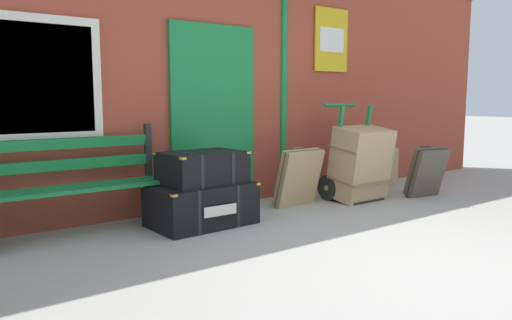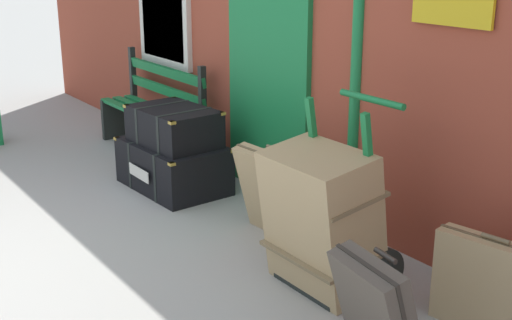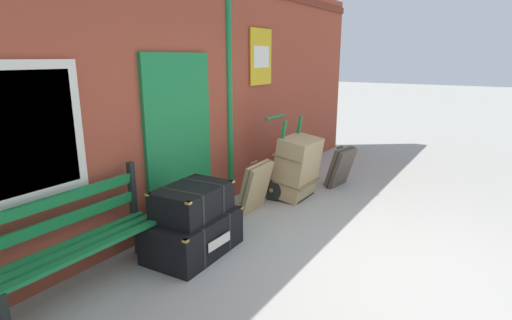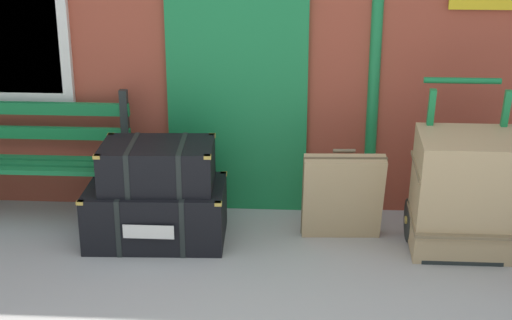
{
  "view_description": "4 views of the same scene",
  "coord_description": "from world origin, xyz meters",
  "px_view_note": "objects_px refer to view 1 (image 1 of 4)",
  "views": [
    {
      "loc": [
        -3.08,
        -2.44,
        1.27
      ],
      "look_at": [
        0.1,
        1.88,
        0.59
      ],
      "focal_mm": 34.52,
      "sensor_mm": 36.0,
      "label": 1
    },
    {
      "loc": [
        4.5,
        -0.96,
        2.11
      ],
      "look_at": [
        0.95,
        1.56,
        0.72
      ],
      "focal_mm": 47.74,
      "sensor_mm": 36.0,
      "label": 2
    },
    {
      "loc": [
        -3.64,
        -0.89,
        2.05
      ],
      "look_at": [
        0.75,
        1.87,
        0.72
      ],
      "focal_mm": 28.17,
      "sensor_mm": 36.0,
      "label": 3
    },
    {
      "loc": [
        0.42,
        -3.2,
        2.36
      ],
      "look_at": [
        0.08,
        1.86,
        0.61
      ],
      "focal_mm": 52.01,
      "sensor_mm": 36.0,
      "label": 4
    }
  ],
  "objects_px": {
    "platform_bench": "(79,188)",
    "large_brown_trunk": "(360,163)",
    "steamer_trunk_middle": "(203,168)",
    "suitcase_olive": "(383,168)",
    "steamer_trunk_base": "(201,204)",
    "suitcase_tan": "(427,172)",
    "suitcase_caramel": "(299,177)",
    "porters_trolley": "(350,177)"
  },
  "relations": [
    {
      "from": "suitcase_caramel",
      "to": "suitcase_tan",
      "type": "xyz_separation_m",
      "value": [
        1.68,
        -0.58,
        -0.02
      ]
    },
    {
      "from": "steamer_trunk_base",
      "to": "large_brown_trunk",
      "type": "relative_size",
      "value": 1.11
    },
    {
      "from": "porters_trolley",
      "to": "suitcase_tan",
      "type": "bearing_deg",
      "value": -31.89
    },
    {
      "from": "steamer_trunk_base",
      "to": "steamer_trunk_middle",
      "type": "distance_m",
      "value": 0.37
    },
    {
      "from": "porters_trolley",
      "to": "suitcase_olive",
      "type": "distance_m",
      "value": 0.98
    },
    {
      "from": "platform_bench",
      "to": "steamer_trunk_base",
      "type": "bearing_deg",
      "value": -19.01
    },
    {
      "from": "steamer_trunk_base",
      "to": "suitcase_tan",
      "type": "relative_size",
      "value": 1.57
    },
    {
      "from": "steamer_trunk_base",
      "to": "suitcase_olive",
      "type": "distance_m",
      "value": 3.15
    },
    {
      "from": "porters_trolley",
      "to": "suitcase_caramel",
      "type": "bearing_deg",
      "value": 176.83
    },
    {
      "from": "steamer_trunk_middle",
      "to": "suitcase_caramel",
      "type": "distance_m",
      "value": 1.37
    },
    {
      "from": "steamer_trunk_middle",
      "to": "porters_trolley",
      "type": "bearing_deg",
      "value": 0.68
    },
    {
      "from": "platform_bench",
      "to": "porters_trolley",
      "type": "height_order",
      "value": "porters_trolley"
    },
    {
      "from": "steamer_trunk_base",
      "to": "suitcase_caramel",
      "type": "height_order",
      "value": "suitcase_caramel"
    },
    {
      "from": "large_brown_trunk",
      "to": "suitcase_olive",
      "type": "relative_size",
      "value": 1.41
    },
    {
      "from": "suitcase_olive",
      "to": "large_brown_trunk",
      "type": "bearing_deg",
      "value": -155.87
    },
    {
      "from": "steamer_trunk_middle",
      "to": "suitcase_olive",
      "type": "relative_size",
      "value": 1.27
    },
    {
      "from": "porters_trolley",
      "to": "platform_bench",
      "type": "bearing_deg",
      "value": 174.04
    },
    {
      "from": "steamer_trunk_middle",
      "to": "suitcase_tan",
      "type": "xyz_separation_m",
      "value": [
        3.02,
        -0.51,
        -0.26
      ]
    },
    {
      "from": "suitcase_caramel",
      "to": "suitcase_tan",
      "type": "height_order",
      "value": "suitcase_caramel"
    },
    {
      "from": "platform_bench",
      "to": "suitcase_tan",
      "type": "bearing_deg",
      "value": -11.95
    },
    {
      "from": "steamer_trunk_middle",
      "to": "platform_bench",
      "type": "bearing_deg",
      "value": 161.7
    },
    {
      "from": "large_brown_trunk",
      "to": "suitcase_caramel",
      "type": "xyz_separation_m",
      "value": [
        -0.82,
        0.22,
        -0.12
      ]
    },
    {
      "from": "steamer_trunk_base",
      "to": "suitcase_caramel",
      "type": "relative_size",
      "value": 1.48
    },
    {
      "from": "porters_trolley",
      "to": "large_brown_trunk",
      "type": "bearing_deg",
      "value": -90.0
    },
    {
      "from": "large_brown_trunk",
      "to": "suitcase_tan",
      "type": "bearing_deg",
      "value": -22.82
    },
    {
      "from": "suitcase_olive",
      "to": "suitcase_tan",
      "type": "bearing_deg",
      "value": -96.8
    },
    {
      "from": "porters_trolley",
      "to": "suitcase_caramel",
      "type": "distance_m",
      "value": 0.83
    },
    {
      "from": "steamer_trunk_base",
      "to": "steamer_trunk_middle",
      "type": "bearing_deg",
      "value": 17.64
    },
    {
      "from": "platform_bench",
      "to": "suitcase_caramel",
      "type": "height_order",
      "value": "platform_bench"
    },
    {
      "from": "steamer_trunk_base",
      "to": "suitcase_olive",
      "type": "relative_size",
      "value": 1.57
    },
    {
      "from": "porters_trolley",
      "to": "suitcase_olive",
      "type": "bearing_deg",
      "value": 14.91
    },
    {
      "from": "porters_trolley",
      "to": "suitcase_tan",
      "type": "relative_size",
      "value": 1.83
    },
    {
      "from": "large_brown_trunk",
      "to": "suitcase_caramel",
      "type": "relative_size",
      "value": 1.33
    },
    {
      "from": "platform_bench",
      "to": "porters_trolley",
      "type": "distance_m",
      "value": 3.3
    },
    {
      "from": "platform_bench",
      "to": "porters_trolley",
      "type": "relative_size",
      "value": 1.33
    },
    {
      "from": "platform_bench",
      "to": "large_brown_trunk",
      "type": "xyz_separation_m",
      "value": [
        3.28,
        -0.51,
        0.02
      ]
    },
    {
      "from": "porters_trolley",
      "to": "large_brown_trunk",
      "type": "xyz_separation_m",
      "value": [
        -0.0,
        -0.17,
        0.19
      ]
    },
    {
      "from": "large_brown_trunk",
      "to": "suitcase_tan",
      "type": "relative_size",
      "value": 1.41
    },
    {
      "from": "platform_bench",
      "to": "suitcase_caramel",
      "type": "distance_m",
      "value": 2.47
    },
    {
      "from": "steamer_trunk_base",
      "to": "large_brown_trunk",
      "type": "height_order",
      "value": "large_brown_trunk"
    },
    {
      "from": "suitcase_caramel",
      "to": "suitcase_olive",
      "type": "xyz_separation_m",
      "value": [
        1.77,
        0.21,
        -0.06
      ]
    },
    {
      "from": "suitcase_caramel",
      "to": "suitcase_tan",
      "type": "bearing_deg",
      "value": -19.02
    }
  ]
}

